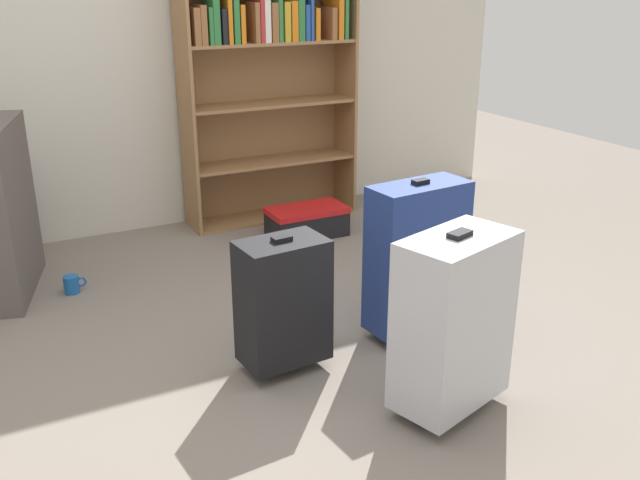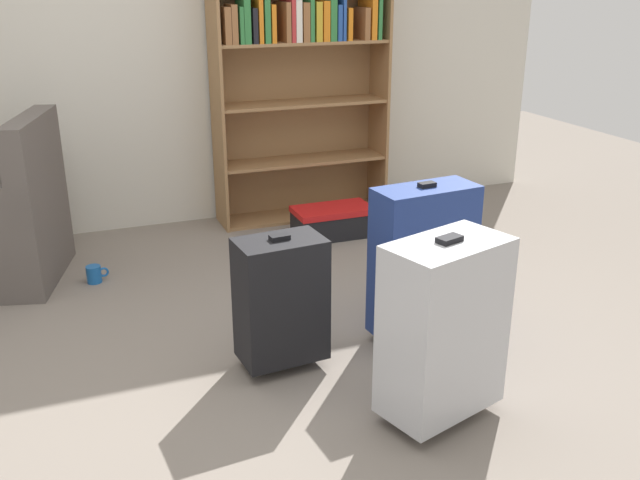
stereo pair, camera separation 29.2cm
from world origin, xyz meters
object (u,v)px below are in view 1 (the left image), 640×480
(bookshelf, at_px, (267,35))
(suitcase_silver, at_px, (453,321))
(storage_box, at_px, (307,221))
(suitcase_navy_blue, at_px, (417,256))
(suitcase_black, at_px, (283,301))
(mug, at_px, (72,284))

(bookshelf, relative_size, suitcase_silver, 2.65)
(storage_box, bearing_deg, bookshelf, 95.80)
(suitcase_silver, height_order, suitcase_navy_blue, suitcase_navy_blue)
(suitcase_black, bearing_deg, mug, 119.33)
(suitcase_silver, relative_size, suitcase_navy_blue, 0.98)
(suitcase_black, bearing_deg, suitcase_silver, -52.17)
(mug, xyz_separation_m, storage_box, (1.49, 0.22, 0.05))
(storage_box, relative_size, suitcase_navy_blue, 0.67)
(mug, xyz_separation_m, suitcase_silver, (1.12, -1.77, 0.33))
(mug, distance_m, suitcase_navy_blue, 1.84)
(suitcase_silver, xyz_separation_m, suitcase_black, (-0.44, 0.56, -0.07))
(mug, height_order, suitcase_navy_blue, suitcase_navy_blue)
(suitcase_silver, bearing_deg, suitcase_navy_blue, 67.93)
(suitcase_navy_blue, height_order, suitcase_black, suitcase_navy_blue)
(mug, xyz_separation_m, suitcase_navy_blue, (1.35, -1.19, 0.34))
(mug, relative_size, suitcase_black, 0.20)
(mug, bearing_deg, suitcase_navy_blue, -41.47)
(storage_box, height_order, suitcase_silver, suitcase_silver)
(mug, distance_m, suitcase_black, 1.41)
(suitcase_silver, bearing_deg, suitcase_black, 127.83)
(suitcase_silver, xyz_separation_m, suitcase_navy_blue, (0.23, 0.58, 0.01))
(suitcase_navy_blue, bearing_deg, suitcase_black, -178.72)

